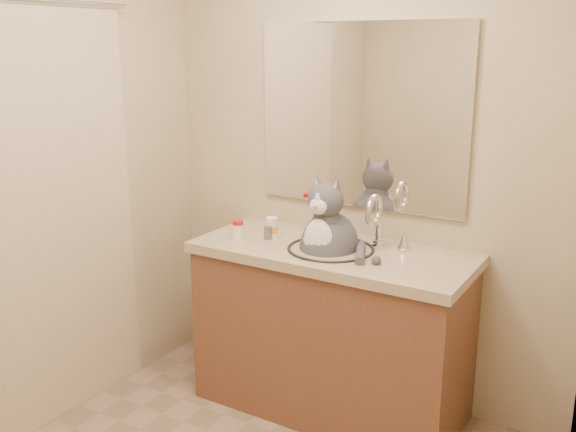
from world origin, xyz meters
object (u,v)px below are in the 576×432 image
at_px(pill_bottle_orange, 272,228).
at_px(pill_bottle_redcap, 238,229).
at_px(cat, 328,244).
at_px(grey_canister, 268,233).

bearing_deg(pill_bottle_orange, pill_bottle_redcap, -141.77).
relative_size(cat, pill_bottle_orange, 5.58).
bearing_deg(grey_canister, pill_bottle_orange, 94.07).
relative_size(pill_bottle_orange, grey_canister, 1.56).
xyz_separation_m(pill_bottle_redcap, pill_bottle_orange, (0.13, 0.11, 0.00)).
bearing_deg(cat, grey_canister, -174.89).
bearing_deg(pill_bottle_redcap, pill_bottle_orange, 38.23).
distance_m(pill_bottle_orange, grey_canister, 0.04).
xyz_separation_m(cat, pill_bottle_orange, (-0.33, 0.02, 0.03)).
relative_size(pill_bottle_redcap, grey_canister, 1.39).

